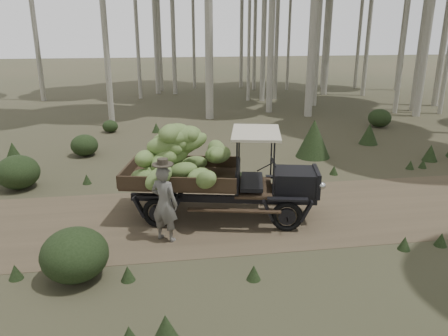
% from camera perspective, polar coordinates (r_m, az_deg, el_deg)
% --- Properties ---
extents(ground, '(120.00, 120.00, 0.00)m').
position_cam_1_polar(ground, '(11.24, 8.04, -5.77)').
color(ground, '#473D2B').
rests_on(ground, ground).
extents(dirt_track, '(70.00, 4.00, 0.01)m').
position_cam_1_polar(dirt_track, '(11.24, 8.04, -5.75)').
color(dirt_track, brown).
rests_on(dirt_track, ground).
extents(banana_truck, '(4.93, 2.65, 2.35)m').
position_cam_1_polar(banana_truck, '(10.46, -3.63, 0.83)').
color(banana_truck, black).
rests_on(banana_truck, ground).
extents(farmer, '(0.75, 0.69, 1.87)m').
position_cam_1_polar(farmer, '(9.50, -7.79, -4.49)').
color(farmer, '#5B5953').
rests_on(farmer, ground).
extents(undergrowth, '(23.13, 21.93, 1.37)m').
position_cam_1_polar(undergrowth, '(9.44, 6.53, -6.98)').
color(undergrowth, '#233319').
rests_on(undergrowth, ground).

